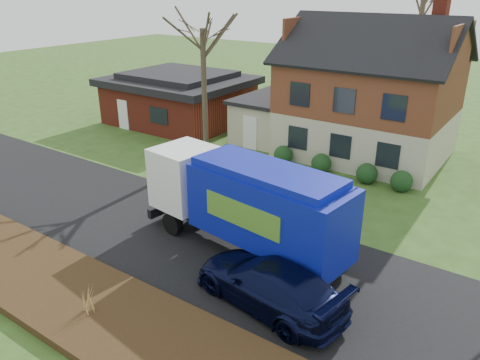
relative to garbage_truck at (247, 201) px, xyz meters
The scene contains 10 objects.
ground 3.33m from the garbage_truck, 169.76° to the right, with size 120.00×120.00×0.00m, color #314C19.
road 3.33m from the garbage_truck, 169.76° to the right, with size 80.00×7.00×0.02m, color black.
mulch_verge 6.58m from the garbage_truck, 113.47° to the right, with size 80.00×3.50×0.30m, color black.
main_house 13.62m from the garbage_truck, 94.28° to the left, with size 12.95×8.95×9.26m.
ranch_house 19.18m from the garbage_truck, 139.12° to the left, with size 9.80×8.20×3.70m.
garbage_truck is the anchor object (origin of this frame).
silver_sedan 5.13m from the garbage_truck, 132.49° to the left, with size 1.51×4.32×1.42m, color #AAACB2.
navy_wagon 3.55m from the garbage_truck, 43.41° to the right, with size 2.19×5.39×1.57m, color black.
tree_front_west 12.52m from the garbage_truck, 136.92° to the left, with size 3.46×3.46×10.30m.
grass_clump_mid 6.39m from the garbage_truck, 106.35° to the right, with size 0.32×0.26×0.90m.
Camera 1 is at (11.23, -12.56, 9.63)m, focal length 35.00 mm.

